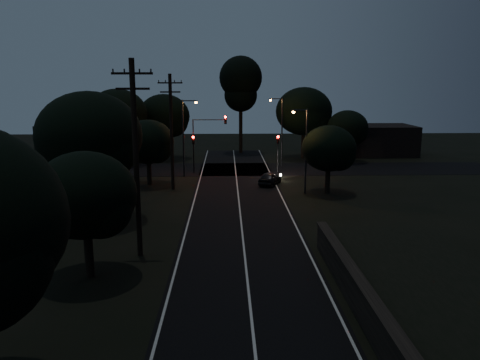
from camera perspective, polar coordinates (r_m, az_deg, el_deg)
name	(u,v)px	position (r m, az deg, el deg)	size (l,w,h in m)	color
road_surface	(238,191)	(42.82, -0.28, -1.32)	(60.00, 70.00, 0.03)	black
utility_pole_mid	(136,156)	(26.36, -12.58, 2.82)	(2.20, 0.30, 11.00)	black
utility_pole_far	(171,130)	(43.08, -8.36, 6.02)	(2.20, 0.30, 10.50)	black
tree_left_b	(88,198)	(24.13, -18.04, -2.05)	(5.08, 5.08, 6.46)	black
tree_left_c	(93,138)	(33.93, -17.52, 4.85)	(7.27, 7.27, 9.18)	black
tree_left_d	(150,143)	(45.43, -10.96, 4.44)	(4.97, 4.97, 6.30)	black
tree_far_nw	(166,117)	(61.09, -9.04, 7.58)	(6.56, 6.56, 8.31)	black
tree_far_w	(119,116)	(57.98, -14.49, 7.62)	(7.09, 7.09, 9.04)	black
tree_far_ne	(306,113)	(61.41, 8.04, 8.15)	(7.26, 7.26, 9.18)	black
tree_far_e	(349,129)	(59.71, 13.15, 6.12)	(5.04, 5.04, 6.40)	black
tree_right_a	(331,150)	(41.91, 11.02, 3.64)	(4.78, 4.78, 6.07)	black
tall_pine	(241,83)	(65.61, 0.09, 11.69)	(5.87, 5.87, 13.34)	black
building_left	(84,140)	(65.83, -18.49, 4.62)	(10.00, 8.00, 4.40)	black
building_right	(379,140)	(67.40, 16.56, 4.73)	(9.00, 7.00, 4.00)	black
signal_left	(193,147)	(51.16, -5.69, 4.00)	(0.28, 0.35, 4.10)	black
signal_right	(278,147)	(51.34, 4.63, 4.05)	(0.28, 0.35, 4.10)	black
signal_mast	(209,133)	(50.89, -3.82, 5.69)	(3.70, 0.35, 6.25)	black
streetlight_a	(185,133)	(49.03, -6.72, 5.76)	(1.66, 0.26, 8.00)	black
streetlight_b	(280,127)	(55.18, 4.94, 6.46)	(1.66, 0.26, 8.00)	black
streetlight_c	(304,145)	(41.50, 7.85, 4.24)	(1.46, 0.26, 7.50)	black
car	(270,178)	(45.44, 3.68, 0.24)	(1.51, 3.75, 1.28)	black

